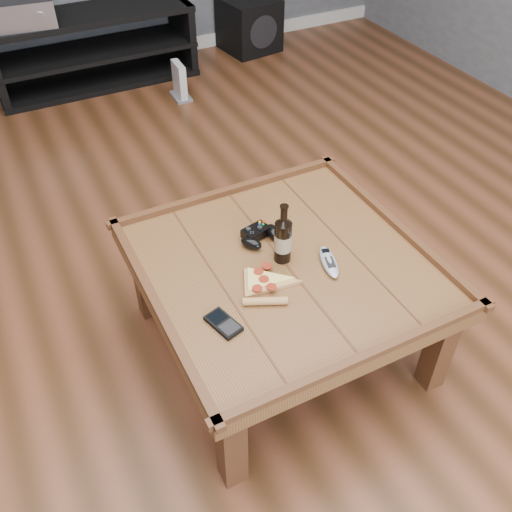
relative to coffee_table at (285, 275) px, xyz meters
name	(u,v)px	position (x,y,z in m)	size (l,w,h in m)	color
ground	(281,343)	(0.00, 0.00, -0.39)	(6.00, 6.00, 0.00)	#432613
baseboard	(90,63)	(0.00, 2.99, -0.34)	(5.00, 0.02, 0.10)	silver
coffee_table	(285,275)	(0.00, 0.00, 0.00)	(1.03, 1.03, 0.48)	#593719
media_console	(94,49)	(0.00, 2.75, -0.15)	(1.40, 0.45, 0.50)	black
beer_bottle	(283,239)	(0.00, 0.03, 0.16)	(0.06, 0.06, 0.24)	black
game_controller	(259,235)	(-0.02, 0.16, 0.08)	(0.17, 0.14, 0.05)	black
pizza_slice	(264,284)	(-0.12, -0.07, 0.07)	(0.26, 0.31, 0.03)	tan
smartphone	(223,323)	(-0.32, -0.17, 0.07)	(0.10, 0.14, 0.02)	black
remote_control	(329,262)	(0.14, -0.07, 0.07)	(0.10, 0.18, 0.02)	#A2A6B0
av_receiver	(14,10)	(-0.45, 2.74, 0.19)	(0.51, 0.44, 0.17)	black
subwoofer	(249,24)	(1.25, 2.80, -0.19)	(0.44, 0.44, 0.39)	black
game_console	(180,82)	(0.44, 2.25, -0.28)	(0.12, 0.20, 0.25)	slate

